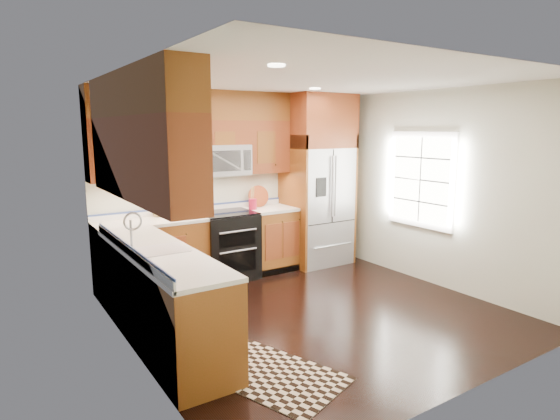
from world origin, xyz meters
TOP-DOWN VIEW (x-y plane):
  - ground at (0.00, 0.00)m, footprint 4.00×4.00m
  - wall_back at (0.00, 2.00)m, footprint 4.00×0.02m
  - wall_left at (-2.00, 0.00)m, footprint 0.02×4.00m
  - wall_right at (2.00, 0.00)m, footprint 0.02×4.00m
  - window at (1.98, 0.20)m, footprint 0.04×1.10m
  - base_cabinets at (-1.23, 0.90)m, footprint 2.85×3.00m
  - countertop at (-1.09, 1.01)m, footprint 2.86×3.01m
  - upper_cabinets at (-1.15, 1.09)m, footprint 2.85×3.00m
  - range at (-0.25, 1.67)m, footprint 0.76×0.67m
  - microwave at (-0.25, 1.80)m, footprint 0.76×0.40m
  - refrigerator at (1.30, 1.63)m, footprint 0.98×0.75m
  - sink_faucet at (-1.73, 0.23)m, footprint 0.54×0.44m
  - rug at (-1.15, -0.90)m, footprint 1.17×1.48m
  - knife_block at (-1.14, 1.91)m, footprint 0.10×0.13m
  - utensil_crock at (0.19, 1.71)m, footprint 0.13×0.13m
  - cutting_board at (0.38, 1.86)m, footprint 0.35×0.35m

SIDE VIEW (x-z plane):
  - ground at x=0.00m, z-range 0.00..0.00m
  - rug at x=-1.15m, z-range 0.00..0.01m
  - base_cabinets at x=-1.23m, z-range 0.00..0.90m
  - range at x=-0.25m, z-range 0.00..0.94m
  - countertop at x=-1.09m, z-range 0.90..0.94m
  - cutting_board at x=0.38m, z-range 0.94..0.96m
  - sink_faucet at x=-1.73m, z-range 0.81..1.18m
  - knife_block at x=-1.14m, z-range 0.92..1.17m
  - utensil_crock at x=0.19m, z-range 0.89..1.22m
  - wall_back at x=0.00m, z-range 0.00..2.60m
  - wall_left at x=-2.00m, z-range 0.00..2.60m
  - wall_right at x=2.00m, z-range 0.00..2.60m
  - refrigerator at x=1.30m, z-range 0.00..2.60m
  - window at x=1.98m, z-range 0.75..2.05m
  - microwave at x=-0.25m, z-range 1.45..1.87m
  - upper_cabinets at x=-1.15m, z-range 1.45..2.60m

